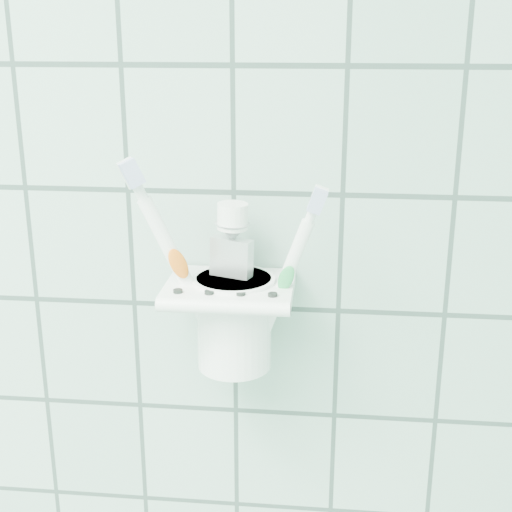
{
  "coord_description": "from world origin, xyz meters",
  "views": [
    {
      "loc": [
        0.73,
        0.53,
        1.53
      ],
      "look_at": [
        0.67,
        1.1,
        1.34
      ],
      "focal_mm": 50.0,
      "sensor_mm": 36.0,
      "label": 1
    }
  ],
  "objects_px": {
    "toothpaste_tube": "(228,269)",
    "toothbrush_orange": "(254,265)",
    "cup": "(234,318)",
    "toothbrush_blue": "(243,265)",
    "toothbrush_pink": "(224,254)",
    "holder_bracket": "(230,290)"
  },
  "relations": [
    {
      "from": "cup",
      "to": "toothpaste_tube",
      "type": "relative_size",
      "value": 0.59
    },
    {
      "from": "holder_bracket",
      "to": "toothbrush_pink",
      "type": "bearing_deg",
      "value": -142.47
    },
    {
      "from": "cup",
      "to": "toothbrush_pink",
      "type": "distance_m",
      "value": 0.07
    },
    {
      "from": "toothpaste_tube",
      "to": "cup",
      "type": "bearing_deg",
      "value": -26.56
    },
    {
      "from": "toothpaste_tube",
      "to": "toothbrush_orange",
      "type": "bearing_deg",
      "value": 8.03
    },
    {
      "from": "toothbrush_blue",
      "to": "toothpaste_tube",
      "type": "distance_m",
      "value": 0.01
    },
    {
      "from": "holder_bracket",
      "to": "cup",
      "type": "bearing_deg",
      "value": 51.04
    },
    {
      "from": "holder_bracket",
      "to": "toothpaste_tube",
      "type": "height_order",
      "value": "toothpaste_tube"
    },
    {
      "from": "toothbrush_orange",
      "to": "toothpaste_tube",
      "type": "distance_m",
      "value": 0.03
    },
    {
      "from": "toothbrush_blue",
      "to": "toothpaste_tube",
      "type": "bearing_deg",
      "value": -174.67
    },
    {
      "from": "holder_bracket",
      "to": "toothbrush_blue",
      "type": "height_order",
      "value": "toothbrush_blue"
    },
    {
      "from": "holder_bracket",
      "to": "cup",
      "type": "relative_size",
      "value": 1.3
    },
    {
      "from": "toothpaste_tube",
      "to": "toothbrush_blue",
      "type": "bearing_deg",
      "value": 33.58
    },
    {
      "from": "cup",
      "to": "toothbrush_blue",
      "type": "distance_m",
      "value": 0.05
    },
    {
      "from": "cup",
      "to": "toothbrush_blue",
      "type": "xyz_separation_m",
      "value": [
        0.01,
        0.01,
        0.05
      ]
    },
    {
      "from": "toothbrush_orange",
      "to": "toothpaste_tube",
      "type": "xyz_separation_m",
      "value": [
        -0.03,
        0.01,
        -0.01
      ]
    },
    {
      "from": "toothbrush_pink",
      "to": "holder_bracket",
      "type": "bearing_deg",
      "value": 3.99
    },
    {
      "from": "toothbrush_pink",
      "to": "toothbrush_blue",
      "type": "height_order",
      "value": "toothbrush_pink"
    },
    {
      "from": "toothbrush_blue",
      "to": "cup",
      "type": "bearing_deg",
      "value": -136.71
    },
    {
      "from": "cup",
      "to": "toothbrush_blue",
      "type": "height_order",
      "value": "toothbrush_blue"
    },
    {
      "from": "toothbrush_pink",
      "to": "toothbrush_blue",
      "type": "relative_size",
      "value": 1.18
    },
    {
      "from": "holder_bracket",
      "to": "toothbrush_orange",
      "type": "bearing_deg",
      "value": 12.98
    }
  ]
}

